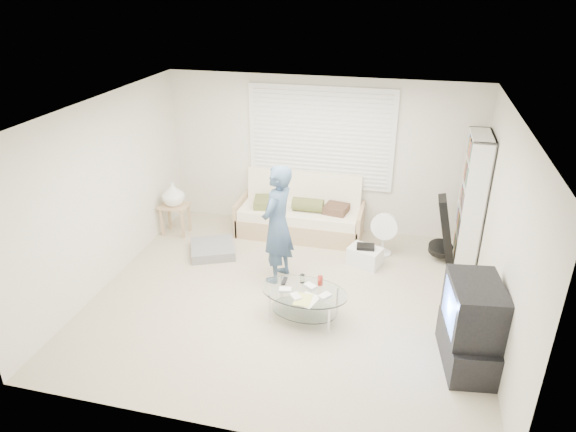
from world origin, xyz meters
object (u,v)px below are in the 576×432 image
(futon_sofa, at_px, (300,215))
(tv_unit, at_px, (471,325))
(bookshelf, at_px, (472,198))
(coffee_table, at_px, (304,296))

(futon_sofa, bearing_deg, tv_unit, -47.03)
(bookshelf, relative_size, tv_unit, 1.88)
(futon_sofa, distance_m, coffee_table, 2.33)
(tv_unit, relative_size, coffee_table, 0.89)
(bookshelf, bearing_deg, futon_sofa, 176.41)
(futon_sofa, height_order, coffee_table, futon_sofa)
(bookshelf, bearing_deg, tv_unit, -92.92)
(bookshelf, bearing_deg, coffee_table, -133.82)
(futon_sofa, bearing_deg, coffee_table, -76.36)
(futon_sofa, relative_size, coffee_table, 1.79)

